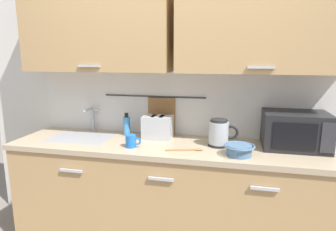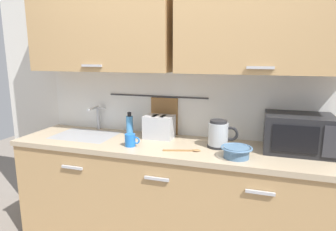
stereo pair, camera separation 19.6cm
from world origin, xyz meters
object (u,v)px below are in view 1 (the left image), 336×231
Objects in this scene: mug_near_sink at (131,141)px; wooden_spoon at (189,150)px; mixing_bowl at (239,149)px; microwave at (295,130)px; toaster at (158,127)px; dish_soap_bottle at (127,125)px; electric_kettle at (219,133)px.

mug_near_sink is 0.44m from wooden_spoon.
mug_near_sink reaches higher than mixing_bowl.
microwave is 1.22m from mug_near_sink.
toaster reaches higher than mixing_bowl.
toaster is at bearing 178.45° from microwave.
microwave reaches higher than dish_soap_bottle.
wooden_spoon is (-0.21, -0.16, -0.10)m from electric_kettle.
mixing_bowl is at bearing -1.26° from mug_near_sink.
mixing_bowl is 0.79× the size of wooden_spoon.
toaster reaches higher than wooden_spoon.
dish_soap_bottle reaches higher than mug_near_sink.
dish_soap_bottle is 1.63× the size of mug_near_sink.
electric_kettle reaches higher than mixing_bowl.
dish_soap_bottle is 1.00m from mixing_bowl.
mixing_bowl is 0.84× the size of toaster.
wooden_spoon is (-0.35, 0.03, -0.04)m from mixing_bowl.
microwave is 3.83× the size of mug_near_sink.
mug_near_sink is at bearing -115.36° from toaster.
microwave is at bearing -1.55° from toaster.
microwave is 0.49m from mixing_bowl.
dish_soap_bottle is at bearing 170.13° from electric_kettle.
dish_soap_bottle is 0.77× the size of toaster.
microwave reaches higher than toaster.
electric_kettle is at bearing -172.37° from microwave.
electric_kettle is 1.06× the size of mixing_bowl.
microwave is at bearing 7.63° from electric_kettle.
mug_near_sink is (0.15, -0.32, -0.04)m from dish_soap_bottle.
wooden_spoon is at bearing -27.20° from dish_soap_bottle.
microwave is at bearing 33.76° from mixing_bowl.
wooden_spoon is (0.30, -0.27, -0.09)m from toaster.
dish_soap_bottle reaches higher than wooden_spoon.
mixing_bowl is at bearing -4.98° from wooden_spoon.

